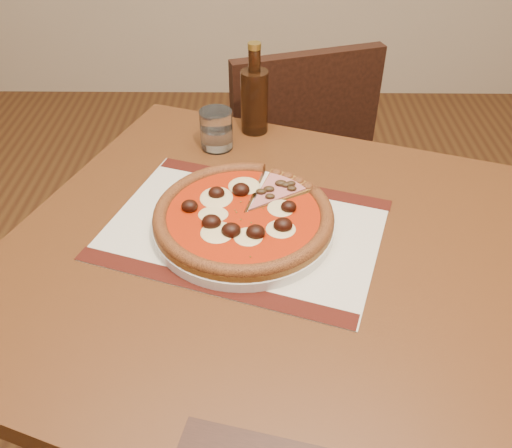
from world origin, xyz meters
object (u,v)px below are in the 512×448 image
Objects in this scene: chair_far at (290,160)px; water_glass at (216,129)px; pizza at (243,215)px; table at (256,290)px; bottle at (254,98)px; plate at (244,224)px.

water_glass is at bearing 47.63° from chair_far.
chair_far is 0.73m from pizza.
water_glass reaches higher than table.
pizza is 0.34m from bottle.
bottle is at bearing 91.07° from table.
plate is 3.74× the size of water_glass.
plate reaches higher than table.
table is at bearing -63.45° from pizza.
bottle reaches higher than chair_far.
plate is 1.01× the size of pizza.
table is at bearing -88.93° from bottle.
table is 0.35m from water_glass.
chair_far is at bearing 80.26° from pizza.
pizza is at bearing 62.24° from chair_far.
table is at bearing -64.07° from plate.
plate is at bearing 62.26° from chair_far.
table is at bearing -75.01° from water_glass.
table is 0.14m from pizza.
table is 0.42m from bottle.
bottle is (-0.10, -0.32, 0.35)m from chair_far.
chair_far is 2.80× the size of pizza.
water_glass is (-0.18, -0.39, 0.31)m from chair_far.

